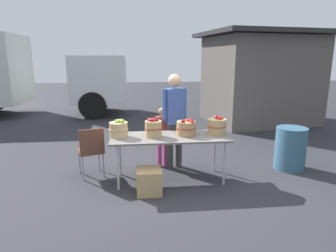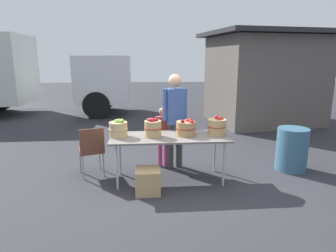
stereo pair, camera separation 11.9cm
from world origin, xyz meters
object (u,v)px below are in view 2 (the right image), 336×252
object	(u,v)px
apple_basket_red_2	(217,126)
child_customer	(163,132)
apple_basket_red_1	(186,128)
vendor_adult	(175,114)
trash_barrel	(292,149)
apple_basket_red_0	(153,128)
folding_chair	(91,148)
market_table	(170,139)
apple_basket_green_0	(118,129)
produce_crate	(148,181)

from	to	relation	value
apple_basket_red_2	child_customer	xyz separation A→B (m)	(-0.85, 0.58, -0.23)
apple_basket_red_1	child_customer	distance (m)	0.72
apple_basket_red_2	vendor_adult	xyz separation A→B (m)	(-0.64, 0.50, 0.12)
child_customer	trash_barrel	bearing A→B (deg)	165.49
apple_basket_red_0	folding_chair	size ratio (longest dim) A/B	0.36
market_table	vendor_adult	size ratio (longest dim) A/B	1.11
apple_basket_red_0	apple_basket_green_0	bearing A→B (deg)	175.58
vendor_adult	child_customer	size ratio (longest dim) A/B	1.54
child_customer	produce_crate	world-z (taller)	child_customer
apple_basket_green_0	child_customer	bearing A→B (deg)	38.01
apple_basket_green_0	trash_barrel	size ratio (longest dim) A/B	0.40
child_customer	produce_crate	distance (m)	1.22
apple_basket_green_0	apple_basket_red_1	world-z (taller)	apple_basket_green_0
apple_basket_red_0	apple_basket_red_1	size ratio (longest dim) A/B	0.93
apple_basket_red_0	apple_basket_red_2	xyz separation A→B (m)	(1.06, 0.05, -0.00)
market_table	apple_basket_red_1	distance (m)	0.32
produce_crate	vendor_adult	bearing A→B (deg)	63.36
produce_crate	child_customer	bearing A→B (deg)	74.63
apple_basket_red_0	trash_barrel	bearing A→B (deg)	6.20
apple_basket_green_0	apple_basket_red_0	distance (m)	0.55
trash_barrel	apple_basket_red_0	bearing A→B (deg)	-173.80
apple_basket_red_1	child_customer	size ratio (longest dim) A/B	0.30
apple_basket_red_2	folding_chair	size ratio (longest dim) A/B	0.37
market_table	vendor_adult	xyz separation A→B (m)	(0.14, 0.56, 0.30)
apple_basket_red_1	vendor_adult	xyz separation A→B (m)	(-0.13, 0.52, 0.13)
trash_barrel	apple_basket_red_1	bearing A→B (deg)	-173.22
folding_chair	trash_barrel	world-z (taller)	folding_chair
apple_basket_red_0	apple_basket_red_1	xyz separation A→B (m)	(0.54, 0.04, -0.02)
apple_basket_red_0	produce_crate	xyz separation A→B (m)	(-0.10, -0.46, -0.71)
folding_chair	trash_barrel	size ratio (longest dim) A/B	1.12
folding_chair	trash_barrel	bearing A→B (deg)	161.10
apple_basket_green_0	child_customer	size ratio (longest dim) A/B	0.28
apple_basket_red_0	trash_barrel	size ratio (longest dim) A/B	0.40
vendor_adult	child_customer	world-z (taller)	vendor_adult
apple_basket_green_0	trash_barrel	bearing A→B (deg)	4.29
apple_basket_green_0	child_customer	distance (m)	0.98
market_table	apple_basket_red_2	size ratio (longest dim) A/B	5.96
apple_basket_red_2	vendor_adult	bearing A→B (deg)	142.02
apple_basket_red_2	produce_crate	world-z (taller)	apple_basket_red_2
apple_basket_green_0	produce_crate	bearing A→B (deg)	-47.83
apple_basket_red_1	market_table	bearing A→B (deg)	-171.03
apple_basket_green_0	folding_chair	xyz separation A→B (m)	(-0.48, 0.22, -0.37)
apple_basket_red_0	trash_barrel	xyz separation A→B (m)	(2.50, 0.27, -0.51)
folding_chair	produce_crate	xyz separation A→B (m)	(0.93, -0.72, -0.32)
apple_basket_green_0	folding_chair	distance (m)	0.65
apple_basket_red_0	child_customer	size ratio (longest dim) A/B	0.28
vendor_adult	market_table	bearing A→B (deg)	61.20
market_table	child_customer	distance (m)	0.64
market_table	apple_basket_red_2	world-z (taller)	apple_basket_red_2
child_customer	folding_chair	xyz separation A→B (m)	(-1.23, -0.37, -0.15)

